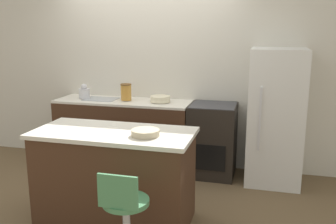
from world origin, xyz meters
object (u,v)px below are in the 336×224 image
object	(u,v)px
stool_chair	(125,220)
mixing_bowl	(160,99)
kettle	(84,92)
oven_range	(212,140)
refrigerator	(275,117)

from	to	relation	value
stool_chair	mixing_bowl	world-z (taller)	mixing_bowl
stool_chair	kettle	bearing A→B (deg)	123.54
oven_range	stool_chair	size ratio (longest dim) A/B	1.10
oven_range	refrigerator	bearing A→B (deg)	-2.33
stool_chair	kettle	xyz separation A→B (m)	(-1.43, 2.16, 0.60)
oven_range	kettle	xyz separation A→B (m)	(-1.80, 0.00, 0.55)
refrigerator	stool_chair	distance (m)	2.45
oven_range	refrigerator	distance (m)	0.85
stool_chair	kettle	size ratio (longest dim) A/B	4.27
oven_range	mixing_bowl	bearing A→B (deg)	179.99
oven_range	stool_chair	distance (m)	2.19
refrigerator	mixing_bowl	size ratio (longest dim) A/B	6.43
kettle	mixing_bowl	distance (m)	1.10
stool_chair	kettle	world-z (taller)	kettle
oven_range	stool_chair	bearing A→B (deg)	-99.81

